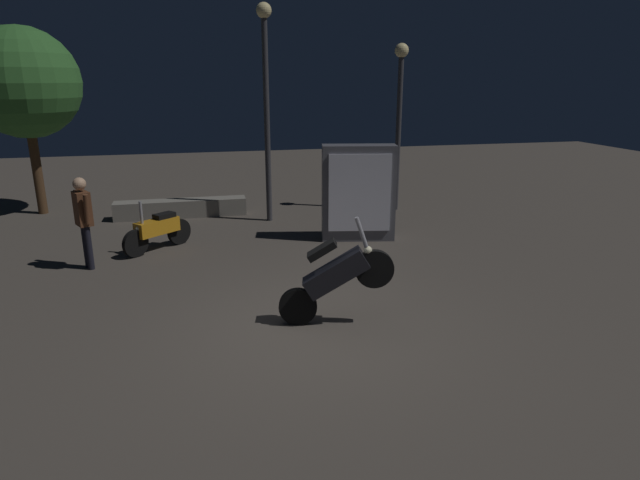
# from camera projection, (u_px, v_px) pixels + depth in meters

# --- Properties ---
(ground_plane) EXTENTS (40.00, 40.00, 0.00)m
(ground_plane) POSITION_uv_depth(u_px,v_px,m) (314.00, 329.00, 7.73)
(ground_plane) COLOR #4C443D
(motorcycle_black_foreground) EXTENTS (1.64, 0.51, 1.63)m
(motorcycle_black_foreground) POSITION_uv_depth(u_px,v_px,m) (336.00, 277.00, 7.67)
(motorcycle_black_foreground) COLOR black
(motorcycle_black_foreground) RESTS_ON ground_plane
(motorcycle_orange_parked_left) EXTENTS (1.33, 1.15, 1.11)m
(motorcycle_orange_parked_left) POSITION_uv_depth(u_px,v_px,m) (158.00, 230.00, 11.16)
(motorcycle_orange_parked_left) COLOR black
(motorcycle_orange_parked_left) RESTS_ON ground_plane
(person_rider_beside) EXTENTS (0.38, 0.64, 1.75)m
(person_rider_beside) POSITION_uv_depth(u_px,v_px,m) (83.00, 215.00, 9.91)
(person_rider_beside) COLOR black
(person_rider_beside) RESTS_ON ground_plane
(streetlamp_near) EXTENTS (0.36, 0.36, 4.33)m
(streetlamp_near) POSITION_uv_depth(u_px,v_px,m) (399.00, 105.00, 14.00)
(streetlamp_near) COLOR #38383D
(streetlamp_near) RESTS_ON ground_plane
(streetlamp_far) EXTENTS (0.36, 0.36, 5.14)m
(streetlamp_far) POSITION_uv_depth(u_px,v_px,m) (266.00, 88.00, 12.71)
(streetlamp_far) COLOR #38383D
(streetlamp_far) RESTS_ON ground_plane
(tree_left_bg) EXTENTS (2.75, 2.75, 4.74)m
(tree_left_bg) POSITION_uv_depth(u_px,v_px,m) (24.00, 83.00, 13.40)
(tree_left_bg) COLOR #4C331E
(tree_left_bg) RESTS_ON ground_plane
(kiosk_billboard) EXTENTS (1.67, 0.81, 2.10)m
(kiosk_billboard) POSITION_uv_depth(u_px,v_px,m) (358.00, 193.00, 11.78)
(kiosk_billboard) COLOR #595960
(kiosk_billboard) RESTS_ON ground_plane
(planter_wall_low) EXTENTS (3.34, 0.50, 0.45)m
(planter_wall_low) POSITION_uv_depth(u_px,v_px,m) (181.00, 208.00, 13.95)
(planter_wall_low) COLOR gray
(planter_wall_low) RESTS_ON ground_plane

